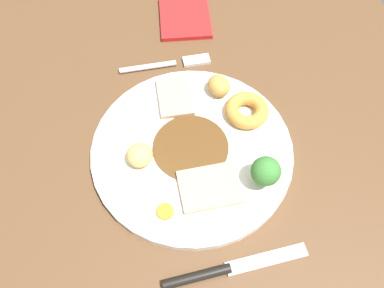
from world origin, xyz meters
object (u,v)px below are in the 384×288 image
at_px(fork, 168,64).
at_px(yorkshire_pudding, 247,110).
at_px(carrot_coin_front, 165,212).
at_px(meat_slice_main, 175,97).
at_px(meat_slice_under, 206,188).
at_px(knife, 223,270).
at_px(roast_potato_left, 140,155).
at_px(dinner_plate, 192,150).
at_px(roast_potato_right, 219,86).
at_px(folded_napkin, 185,17).
at_px(broccoli_floret, 266,172).

bearing_deg(fork, yorkshire_pudding, -53.12).
bearing_deg(carrot_coin_front, meat_slice_main, 163.89).
bearing_deg(meat_slice_under, knife, -3.11).
xyz_separation_m(yorkshire_pudding, carrot_coin_front, (0.12, -0.15, -0.01)).
relative_size(meat_slice_under, roast_potato_left, 2.16).
xyz_separation_m(dinner_plate, roast_potato_right, (-0.09, 0.06, 0.02)).
bearing_deg(fork, folded_napkin, 65.53).
distance_m(dinner_plate, fork, 0.17).
height_order(meat_slice_main, knife, meat_slice_main).
bearing_deg(meat_slice_main, folded_napkin, 162.52).
bearing_deg(knife, fork, 89.13).
bearing_deg(yorkshire_pudding, knife, -24.32).
xyz_separation_m(yorkshire_pudding, fork, (-0.14, -0.09, -0.02)).
xyz_separation_m(dinner_plate, fork, (-0.17, 0.00, -0.00)).
relative_size(fork, folded_napkin, 1.39).
distance_m(roast_potato_right, fork, 0.11).
height_order(meat_slice_under, carrot_coin_front, meat_slice_under).
relative_size(roast_potato_left, broccoli_floret, 0.72).
relative_size(dinner_plate, folded_napkin, 2.63).
bearing_deg(dinner_plate, roast_potato_left, -87.81).
height_order(yorkshire_pudding, roast_potato_right, roast_potato_right).
bearing_deg(meat_slice_under, roast_potato_left, -129.60).
xyz_separation_m(broccoli_floret, knife, (0.10, -0.08, -0.04)).
bearing_deg(folded_napkin, yorkshire_pudding, 9.39).
bearing_deg(roast_potato_right, roast_potato_left, -56.39).
relative_size(roast_potato_left, roast_potato_right, 0.95).
height_order(meat_slice_under, fork, meat_slice_under).
bearing_deg(broccoli_floret, meat_slice_under, -94.96).
xyz_separation_m(yorkshire_pudding, roast_potato_left, (0.04, -0.17, 0.00)).
height_order(roast_potato_right, knife, roast_potato_right).
height_order(carrot_coin_front, fork, carrot_coin_front).
bearing_deg(yorkshire_pudding, fork, -145.63).
height_order(roast_potato_right, folded_napkin, roast_potato_right).
bearing_deg(carrot_coin_front, yorkshire_pudding, 129.70).
bearing_deg(roast_potato_right, folded_napkin, -176.80).
height_order(dinner_plate, meat_slice_under, meat_slice_under).
xyz_separation_m(meat_slice_under, roast_potato_right, (-0.16, 0.06, 0.01)).
height_order(dinner_plate, folded_napkin, dinner_plate).
height_order(broccoli_floret, folded_napkin, broccoli_floret).
xyz_separation_m(meat_slice_main, roast_potato_left, (0.09, -0.07, 0.01)).
distance_m(roast_potato_right, knife, 0.27).
height_order(meat_slice_main, fork, meat_slice_main).
distance_m(yorkshire_pudding, fork, 0.17).
height_order(meat_slice_under, broccoli_floret, broccoli_floret).
bearing_deg(knife, carrot_coin_front, 121.74).
relative_size(meat_slice_under, yorkshire_pudding, 1.22).
distance_m(knife, folded_napkin, 0.45).
bearing_deg(meat_slice_under, meat_slice_main, -176.94).
xyz_separation_m(broccoli_floret, fork, (-0.25, -0.08, -0.04)).
bearing_deg(dinner_plate, broccoli_floret, 47.29).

